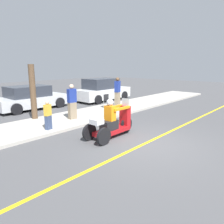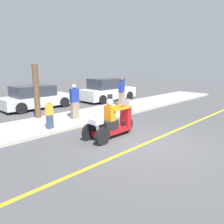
{
  "view_description": "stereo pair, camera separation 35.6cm",
  "coord_description": "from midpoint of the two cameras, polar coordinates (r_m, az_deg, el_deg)",
  "views": [
    {
      "loc": [
        -6.2,
        -3.96,
        2.73
      ],
      "look_at": [
        -0.27,
        1.34,
        0.98
      ],
      "focal_mm": 35.0,
      "sensor_mm": 36.0,
      "label": 1
    },
    {
      "loc": [
        -5.95,
        -4.22,
        2.73
      ],
      "look_at": [
        -0.27,
        1.34,
        0.98
      ],
      "focal_mm": 35.0,
      "sensor_mm": 36.0,
      "label": 2
    }
  ],
  "objects": [
    {
      "name": "lane_stripe",
      "position": [
        7.61,
        6.27,
        -8.66
      ],
      "size": [
        24.0,
        0.12,
        0.01
      ],
      "color": "gold",
      "rests_on": "ground"
    },
    {
      "name": "parked_car_lot_far",
      "position": [
        14.41,
        -21.16,
        3.41
      ],
      "size": [
        4.34,
        2.02,
        1.44
      ],
      "color": "silver",
      "rests_on": "ground"
    },
    {
      "name": "parked_car_lot_center",
      "position": [
        16.72,
        -3.13,
        5.7
      ],
      "size": [
        4.48,
        2.03,
        1.68
      ],
      "color": "silver",
      "rests_on": "ground"
    },
    {
      "name": "ground_plane",
      "position": [
        7.82,
        7.45,
        -8.13
      ],
      "size": [
        60.0,
        60.0,
        0.0
      ],
      "primitive_type": "plane",
      "color": "#4C4C4F"
    },
    {
      "name": "motorcycle_trike",
      "position": [
        8.26,
        -1.19,
        -3.04
      ],
      "size": [
        2.32,
        0.83,
        1.49
      ],
      "color": "black",
      "rests_on": "ground"
    },
    {
      "name": "spectator_near_curb",
      "position": [
        9.23,
        -17.46,
        -0.92
      ],
      "size": [
        0.32,
        0.24,
        1.19
      ],
      "color": "#38476B",
      "rests_on": "sidewalk_strip"
    },
    {
      "name": "tree_trunk",
      "position": [
        11.2,
        -20.83,
        4.92
      ],
      "size": [
        0.28,
        0.28,
        2.61
      ],
      "color": "brown",
      "rests_on": "sidewalk_strip"
    },
    {
      "name": "spectator_far_back",
      "position": [
        13.94,
        0.7,
        5.22
      ],
      "size": [
        0.49,
        0.38,
        1.79
      ],
      "color": "gray",
      "rests_on": "sidewalk_strip"
    },
    {
      "name": "spectator_with_child",
      "position": [
        10.68,
        -11.34,
        2.47
      ],
      "size": [
        0.42,
        0.28,
        1.68
      ],
      "color": "gray",
      "rests_on": "sidewalk_strip"
    },
    {
      "name": "folding_chair_set_back",
      "position": [
        13.26,
        -1.92,
        3.27
      ],
      "size": [
        0.48,
        0.48,
        0.82
      ],
      "color": "#A5A8AD",
      "rests_on": "sidewalk_strip"
    },
    {
      "name": "sidewalk_strip",
      "position": [
        10.94,
        -12.81,
        -2.03
      ],
      "size": [
        28.0,
        2.8,
        0.12
      ],
      "color": "#B2ADA3",
      "rests_on": "ground"
    }
  ]
}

